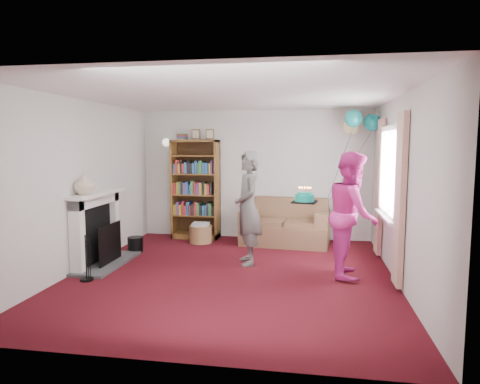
% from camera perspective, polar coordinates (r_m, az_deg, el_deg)
% --- Properties ---
extents(ground, '(5.00, 5.00, 0.00)m').
position_cam_1_polar(ground, '(6.19, -1.12, -10.95)').
color(ground, '#36080F').
rests_on(ground, ground).
extents(wall_back, '(4.50, 0.02, 2.50)m').
position_cam_1_polar(wall_back, '(8.41, 1.97, 2.34)').
color(wall_back, silver).
rests_on(wall_back, ground).
extents(wall_left, '(0.02, 5.00, 2.50)m').
position_cam_1_polar(wall_left, '(6.73, -20.44, 0.91)').
color(wall_left, silver).
rests_on(wall_left, ground).
extents(wall_right, '(0.02, 5.00, 2.50)m').
position_cam_1_polar(wall_right, '(5.96, 20.75, 0.24)').
color(wall_right, silver).
rests_on(wall_right, ground).
extents(ceiling, '(4.50, 5.00, 0.01)m').
position_cam_1_polar(ceiling, '(5.94, -1.18, 12.76)').
color(ceiling, white).
rests_on(ceiling, wall_back).
extents(fireplace, '(0.55, 1.80, 1.12)m').
position_cam_1_polar(fireplace, '(6.91, -18.17, -5.05)').
color(fireplace, '#3F3F42').
rests_on(fireplace, ground).
extents(window_bay, '(0.14, 2.02, 2.20)m').
position_cam_1_polar(window_bay, '(6.54, 19.24, 0.40)').
color(window_bay, white).
rests_on(window_bay, ground).
extents(wall_sconce, '(0.16, 0.23, 0.16)m').
position_cam_1_polar(wall_sconce, '(8.65, -9.79, 6.55)').
color(wall_sconce, gold).
rests_on(wall_sconce, ground).
extents(bookcase, '(0.91, 0.42, 2.13)m').
position_cam_1_polar(bookcase, '(8.46, -5.89, 0.25)').
color(bookcase, '#472B14').
rests_on(bookcase, ground).
extents(sofa, '(1.58, 0.84, 0.84)m').
position_cam_1_polar(sofa, '(8.03, 6.08, -4.59)').
color(sofa, brown).
rests_on(sofa, ground).
extents(wicker_basket, '(0.43, 0.43, 0.38)m').
position_cam_1_polar(wicker_basket, '(8.11, -5.24, -5.52)').
color(wicker_basket, olive).
rests_on(wicker_basket, ground).
extents(person_striped, '(0.60, 0.74, 1.74)m').
position_cam_1_polar(person_striped, '(6.56, 1.08, -2.14)').
color(person_striped, black).
rests_on(person_striped, ground).
extents(person_magenta, '(0.71, 0.88, 1.75)m').
position_cam_1_polar(person_magenta, '(6.17, 14.76, -2.88)').
color(person_magenta, '#D42A8E').
rests_on(person_magenta, ground).
extents(birthday_cake, '(0.33, 0.33, 0.22)m').
position_cam_1_polar(birthday_cake, '(6.15, 8.61, -0.79)').
color(birthday_cake, black).
rests_on(birthday_cake, ground).
extents(balloons, '(0.97, 0.68, 1.78)m').
position_cam_1_polar(balloons, '(7.83, 15.57, 8.91)').
color(balloons, '#3F3F3F').
rests_on(balloons, ground).
extents(mantel_vase, '(0.35, 0.35, 0.31)m').
position_cam_1_polar(mantel_vase, '(6.52, -20.04, 1.03)').
color(mantel_vase, beige).
rests_on(mantel_vase, fireplace).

